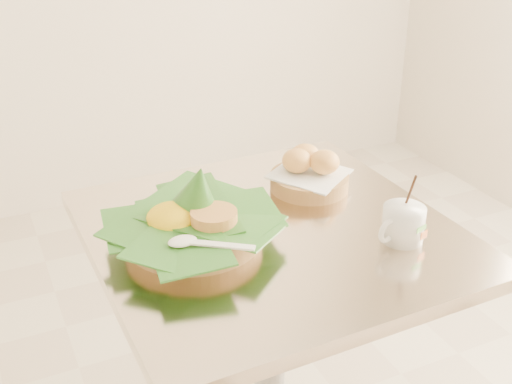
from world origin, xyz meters
name	(u,v)px	position (x,y,z in m)	size (l,w,h in m)	color
cafe_table	(270,316)	(0.13, 0.04, 0.53)	(0.71, 0.71, 0.75)	gray
rice_basket	(193,219)	(-0.03, 0.07, 0.79)	(0.34, 0.34, 0.17)	#9E6F43
bread_basket	(309,173)	(0.29, 0.17, 0.79)	(0.21, 0.21, 0.09)	#9E6F43
coffee_mug	(403,223)	(0.33, -0.11, 0.79)	(0.11, 0.09, 0.14)	white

